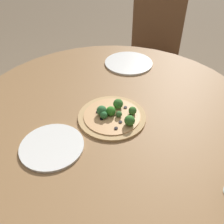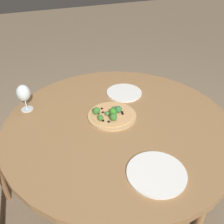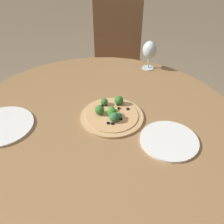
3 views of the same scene
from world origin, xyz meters
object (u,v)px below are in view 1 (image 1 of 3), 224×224
plate_near (52,146)px  plate_far (129,63)px  pizza (114,115)px  chair_2 (152,54)px

plate_near → plate_far: (0.16, 0.67, 0.00)m
plate_near → plate_far: 0.69m
pizza → plate_near: pizza is taller
chair_2 → plate_far: chair_2 is taller
pizza → plate_near: size_ratio=1.21×
chair_2 → plate_near: 1.27m
chair_2 → plate_far: (-0.09, -0.56, 0.20)m
plate_far → plate_near: bearing=-103.4°
plate_near → plate_far: bearing=76.6°
chair_2 → plate_near: size_ratio=4.10×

